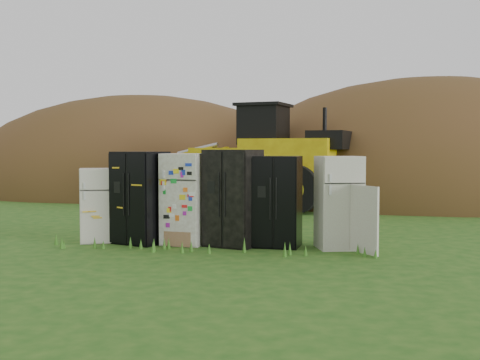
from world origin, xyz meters
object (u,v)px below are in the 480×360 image
Objects in this scene: fridge_dark_mid at (233,198)px; fridge_black_right at (277,201)px; fridge_leftmost at (97,205)px; fridge_black_side at (140,198)px; wheel_loader at (239,156)px; fridge_sticker at (185,199)px; fridge_open_door at (339,202)px.

fridge_black_right is at bearing 22.72° from fridge_dark_mid.
fridge_leftmost is 0.96m from fridge_black_side.
fridge_dark_mid is (1.93, -0.01, 0.02)m from fridge_black_side.
fridge_black_right is at bearing -62.37° from wheel_loader.
fridge_dark_mid is 1.07× the size of fridge_black_right.
fridge_black_right is 0.26× the size of wheel_loader.
fridge_black_side is (0.95, -0.02, 0.17)m from fridge_leftmost.
wheel_loader is at bearing 99.56° from fridge_sticker.
fridge_black_side is 1.05× the size of fridge_open_door.
fridge_open_door is at bearing -21.55° from fridge_leftmost.
fridge_black_right is (3.75, 0.02, 0.13)m from fridge_leftmost.
fridge_leftmost is at bearing 163.48° from fridge_open_door.
fridge_black_side is at bearing -22.84° from fridge_leftmost.
fridge_dark_mid is 0.27× the size of wheel_loader.
fridge_black_side reaches higher than fridge_leftmost.
fridge_open_door is 0.26× the size of wheel_loader.
fridge_dark_mid is at bearing -68.74° from wheel_loader.
fridge_black_side is 0.27× the size of wheel_loader.
fridge_sticker is 1.87m from fridge_black_right.
fridge_dark_mid is 1.07× the size of fridge_open_door.
fridge_open_door is (1.21, -0.03, 0.00)m from fridge_black_right.
wheel_loader is (1.72, 7.64, 0.92)m from fridge_leftmost.
wheel_loader is (-1.16, 7.68, 0.73)m from fridge_dark_mid.
fridge_sticker reaches higher than fridge_leftmost.
wheel_loader reaches higher than fridge_black_side.
wheel_loader reaches higher than fridge_leftmost.
fridge_leftmost is 0.80× the size of fridge_dark_mid.
fridge_sticker is 0.96× the size of fridge_dark_mid.
fridge_leftmost is 0.22× the size of wheel_loader.
fridge_black_side is 1.93m from fridge_dark_mid.
fridge_black_side is 1.05× the size of fridge_black_right.
fridge_dark_mid reaches higher than fridge_black_right.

